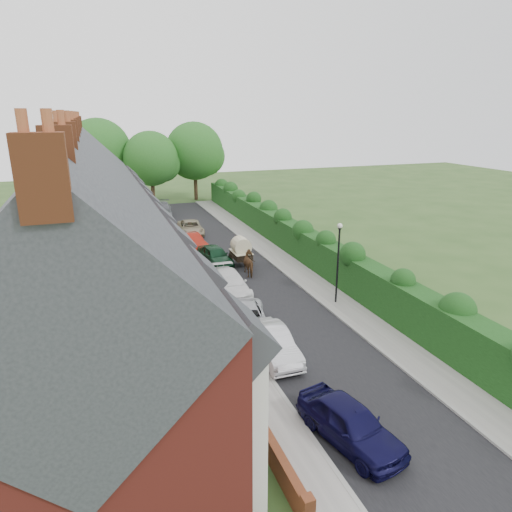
{
  "coord_description": "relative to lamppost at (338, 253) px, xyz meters",
  "views": [
    {
      "loc": [
        -10.16,
        -19.08,
        11.43
      ],
      "look_at": [
        -0.31,
        8.43,
        2.2
      ],
      "focal_mm": 32.0,
      "sensor_mm": 36.0,
      "label": 1
    }
  ],
  "objects": [
    {
      "name": "car_green",
      "position": [
        -5.09,
        10.06,
        -2.57
      ],
      "size": [
        2.32,
        4.5,
        1.46
      ],
      "primitive_type": "imported",
      "rotation": [
        0.0,
        0.0,
        0.14
      ],
      "color": "#10361E",
      "rests_on": "ground"
    },
    {
      "name": "car_white",
      "position": [
        -5.79,
        3.76,
        -2.56
      ],
      "size": [
        2.13,
        5.09,
        1.47
      ],
      "primitive_type": "imported",
      "rotation": [
        0.0,
        0.0,
        -0.01
      ],
      "color": "white",
      "rests_on": "ground"
    },
    {
      "name": "terrace_row",
      "position": [
        -14.27,
        5.98,
        1.18
      ],
      "size": [
        9.05,
        40.5,
        11.5
      ],
      "color": "maroon",
      "rests_on": "ground"
    },
    {
      "name": "horse",
      "position": [
        -3.29,
        6.82,
        -2.44
      ],
      "size": [
        0.98,
        2.06,
        1.72
      ],
      "primitive_type": "imported",
      "rotation": [
        0.0,
        0.0,
        3.12
      ],
      "color": "#50341D",
      "rests_on": "ground"
    },
    {
      "name": "lamppost",
      "position": [
        0.0,
        0.0,
        0.0
      ],
      "size": [
        0.32,
        0.32,
        5.16
      ],
      "color": "black",
      "rests_on": "ground"
    },
    {
      "name": "pavement_hedge_side",
      "position": [
        0.2,
        7.0,
        -3.24
      ],
      "size": [
        2.2,
        58.0,
        0.12
      ],
      "primitive_type": "cube",
      "color": "gray",
      "rests_on": "ground"
    },
    {
      "name": "car_beige",
      "position": [
        -5.0,
        19.8,
        -2.63
      ],
      "size": [
        2.5,
        4.91,
        1.33
      ],
      "primitive_type": "imported",
      "rotation": [
        0.0,
        0.0,
        -0.06
      ],
      "color": "tan",
      "rests_on": "ground"
    },
    {
      "name": "kerb_hedge_side",
      "position": [
        -0.85,
        7.0,
        -3.23
      ],
      "size": [
        0.18,
        58.0,
        0.13
      ],
      "primitive_type": "cube",
      "color": "#999893",
      "rests_on": "ground"
    },
    {
      "name": "garden_wall_row",
      "position": [
        -8.75,
        6.0,
        -2.84
      ],
      "size": [
        0.35,
        40.35,
        1.1
      ],
      "color": "brown",
      "rests_on": "ground"
    },
    {
      "name": "car_navy",
      "position": [
        -5.73,
        -11.24,
        -2.53
      ],
      "size": [
        2.79,
        4.81,
        1.54
      ],
      "primitive_type": "imported",
      "rotation": [
        0.0,
        0.0,
        0.23
      ],
      "color": "black",
      "rests_on": "ground"
    },
    {
      "name": "kerb_house_side",
      "position": [
        -6.95,
        7.0,
        -3.23
      ],
      "size": [
        0.18,
        58.0,
        0.13
      ],
      "primitive_type": "cube",
      "color": "#999893",
      "rests_on": "ground"
    },
    {
      "name": "tree_far_right",
      "position": [
        -0.01,
        38.08,
        3.02
      ],
      "size": [
        7.98,
        7.6,
        10.31
      ],
      "color": "#332316",
      "rests_on": "ground"
    },
    {
      "name": "tree_far_back",
      "position": [
        -11.99,
        39.08,
        3.32
      ],
      "size": [
        8.4,
        8.0,
        10.82
      ],
      "color": "#332316",
      "rests_on": "ground"
    },
    {
      "name": "car_silver_b",
      "position": [
        -6.4,
        -1.55,
        -2.63
      ],
      "size": [
        3.19,
        5.18,
        1.34
      ],
      "primitive_type": "imported",
      "rotation": [
        0.0,
        0.0,
        -0.21
      ],
      "color": "silver",
      "rests_on": "ground"
    },
    {
      "name": "ground",
      "position": [
        -3.4,
        -4.0,
        -3.3
      ],
      "size": [
        140.0,
        140.0,
        0.0
      ],
      "primitive_type": "plane",
      "color": "#2D4C1E",
      "rests_on": "ground"
    },
    {
      "name": "car_red",
      "position": [
        -6.12,
        14.2,
        -2.54
      ],
      "size": [
        2.5,
        4.83,
        1.51
      ],
      "primitive_type": "imported",
      "rotation": [
        0.0,
        0.0,
        0.2
      ],
      "color": "maroon",
      "rests_on": "ground"
    },
    {
      "name": "horse_cart",
      "position": [
        -3.29,
        9.03,
        -1.98
      ],
      "size": [
        1.44,
        3.18,
        2.3
      ],
      "color": "black",
      "rests_on": "ground"
    },
    {
      "name": "car_grey",
      "position": [
        -6.36,
        29.0,
        -2.53
      ],
      "size": [
        2.8,
        5.5,
        1.53
      ],
      "primitive_type": "imported",
      "rotation": [
        0.0,
        0.0,
        -0.13
      ],
      "color": "slate",
      "rests_on": "ground"
    },
    {
      "name": "tree_far_left",
      "position": [
        -6.05,
        36.08,
        2.41
      ],
      "size": [
        7.14,
        6.8,
        9.29
      ],
      "color": "#332316",
      "rests_on": "ground"
    },
    {
      "name": "road",
      "position": [
        -3.9,
        7.0,
        -3.29
      ],
      "size": [
        6.0,
        58.0,
        0.02
      ],
      "primitive_type": "cube",
      "color": "black",
      "rests_on": "ground"
    },
    {
      "name": "pavement_house_side",
      "position": [
        -7.75,
        7.0,
        -3.24
      ],
      "size": [
        1.7,
        58.0,
        0.12
      ],
      "primitive_type": "cube",
      "color": "gray",
      "rests_on": "ground"
    },
    {
      "name": "car_silver_a",
      "position": [
        -6.15,
        -4.72,
        -2.55
      ],
      "size": [
        1.6,
        4.53,
        1.49
      ],
      "primitive_type": "imported",
      "rotation": [
        0.0,
        0.0,
        0.0
      ],
      "color": "silver",
      "rests_on": "ground"
    },
    {
      "name": "hedge",
      "position": [
        2.0,
        7.0,
        -1.7
      ],
      "size": [
        2.1,
        58.0,
        2.85
      ],
      "color": "black",
      "rests_on": "ground"
    }
  ]
}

